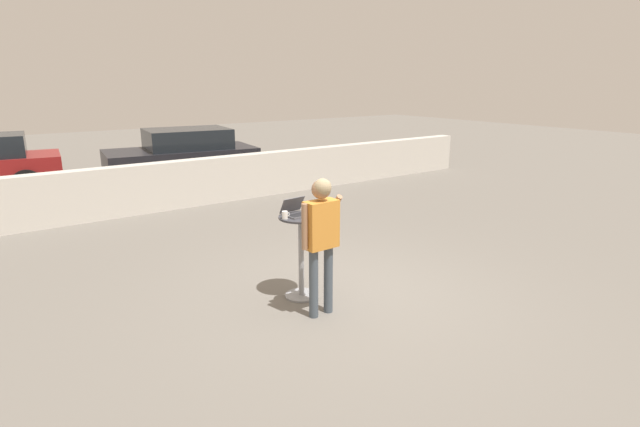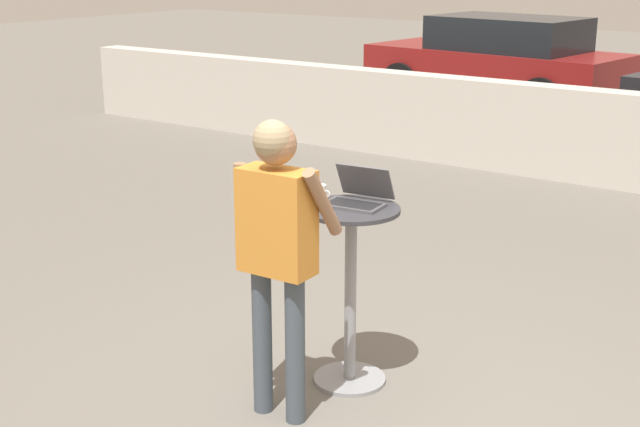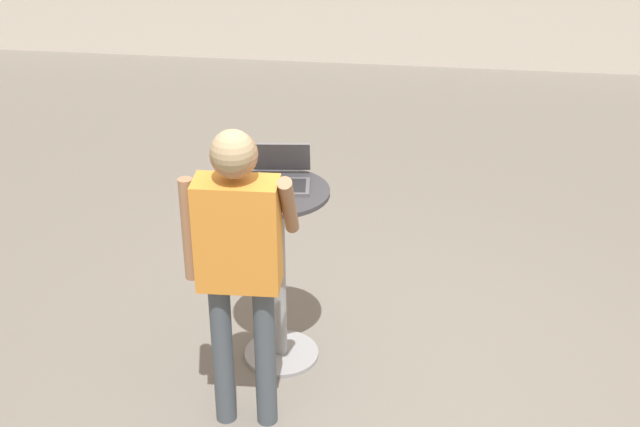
{
  "view_description": "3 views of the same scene",
  "coord_description": "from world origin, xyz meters",
  "px_view_note": "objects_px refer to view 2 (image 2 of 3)",
  "views": [
    {
      "loc": [
        -3.86,
        -4.77,
        2.78
      ],
      "look_at": [
        -0.42,
        0.03,
        1.18
      ],
      "focal_mm": 28.0,
      "sensor_mm": 36.0,
      "label": 1
    },
    {
      "loc": [
        2.16,
        -3.79,
        2.53
      ],
      "look_at": [
        -0.76,
        0.36,
        1.01
      ],
      "focal_mm": 50.0,
      "sensor_mm": 36.0,
      "label": 2
    },
    {
      "loc": [
        0.23,
        -3.88,
        3.25
      ],
      "look_at": [
        -0.28,
        0.32,
        0.98
      ],
      "focal_mm": 50.0,
      "sensor_mm": 36.0,
      "label": 3
    }
  ],
  "objects_px": {
    "parked_car_further_down": "(498,60)",
    "coffee_mug": "(320,193)",
    "laptop": "(358,196)",
    "standing_person": "(277,233)",
    "cafe_table": "(351,281)"
  },
  "relations": [
    {
      "from": "cafe_table",
      "to": "laptop",
      "type": "height_order",
      "value": "laptop"
    },
    {
      "from": "cafe_table",
      "to": "parked_car_further_down",
      "type": "relative_size",
      "value": 0.25
    },
    {
      "from": "coffee_mug",
      "to": "parked_car_further_down",
      "type": "distance_m",
      "value": 10.02
    },
    {
      "from": "laptop",
      "to": "standing_person",
      "type": "bearing_deg",
      "value": -97.84
    },
    {
      "from": "cafe_table",
      "to": "parked_car_further_down",
      "type": "bearing_deg",
      "value": 109.5
    },
    {
      "from": "laptop",
      "to": "coffee_mug",
      "type": "bearing_deg",
      "value": -162.96
    },
    {
      "from": "parked_car_further_down",
      "to": "coffee_mug",
      "type": "bearing_deg",
      "value": -71.7
    },
    {
      "from": "standing_person",
      "to": "parked_car_further_down",
      "type": "height_order",
      "value": "standing_person"
    },
    {
      "from": "cafe_table",
      "to": "coffee_mug",
      "type": "height_order",
      "value": "coffee_mug"
    },
    {
      "from": "standing_person",
      "to": "parked_car_further_down",
      "type": "bearing_deg",
      "value": 107.97
    },
    {
      "from": "cafe_table",
      "to": "standing_person",
      "type": "distance_m",
      "value": 0.73
    },
    {
      "from": "laptop",
      "to": "parked_car_further_down",
      "type": "xyz_separation_m",
      "value": [
        -3.36,
        9.44,
        -0.38
      ]
    },
    {
      "from": "laptop",
      "to": "coffee_mug",
      "type": "height_order",
      "value": "laptop"
    },
    {
      "from": "cafe_table",
      "to": "coffee_mug",
      "type": "distance_m",
      "value": 0.55
    },
    {
      "from": "coffee_mug",
      "to": "standing_person",
      "type": "distance_m",
      "value": 0.6
    }
  ]
}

